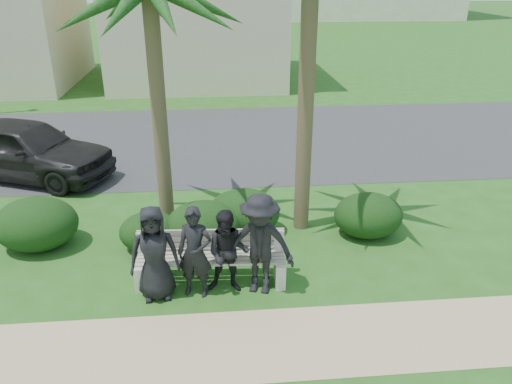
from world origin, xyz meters
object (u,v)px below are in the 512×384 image
park_bench (211,262)px  man_c (228,252)px  man_d (260,245)px  man_a (154,253)px  car_a (26,149)px  man_b (195,252)px

park_bench → man_c: 0.54m
park_bench → man_d: 1.03m
man_a → man_d: 1.76m
man_a → car_a: size_ratio=0.36×
man_b → man_a: bearing=-165.7°
man_d → park_bench: bearing=175.0°
man_d → man_b: bearing=-162.8°
park_bench → man_d: (0.83, -0.35, 0.50)m
man_c → car_a: bearing=140.5°
man_b → man_d: (1.09, -0.01, 0.10)m
park_bench → car_a: size_ratio=0.57×
park_bench → man_a: 1.07m
man_d → car_a: (-5.64, 5.71, -0.12)m
man_c → man_d: (0.53, -0.06, 0.16)m
park_bench → man_d: man_d is taller
man_c → man_a: bearing=-168.7°
man_a → car_a: man_a is taller
man_a → man_b: bearing=-5.0°
park_bench → car_a: bearing=135.1°
man_b → man_d: size_ratio=0.89×
man_b → man_c: bearing=19.9°
park_bench → man_b: (-0.25, -0.34, 0.41)m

